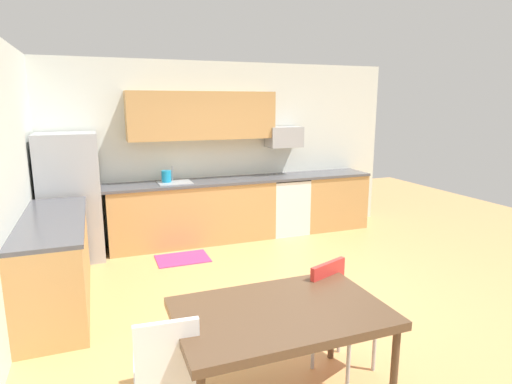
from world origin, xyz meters
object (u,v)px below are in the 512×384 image
object	(u,v)px
chair_far_side	(167,365)
kettle	(166,177)
chair_near_table	(338,308)
refrigerator	(71,197)
oven_range	(286,205)
microwave	(284,137)
dining_table	(281,317)

from	to	relation	value
chair_far_side	kettle	size ratio (longest dim) A/B	4.25
chair_near_table	chair_far_side	size ratio (longest dim) A/B	1.00
refrigerator	oven_range	size ratio (longest dim) A/B	1.87
kettle	refrigerator	bearing A→B (deg)	-174.27
kettle	chair_far_side	bearing A→B (deg)	-99.47
chair_far_side	kettle	xyz separation A→B (m)	(0.63, 3.79, 0.52)
refrigerator	microwave	world-z (taller)	microwave
dining_table	microwave	bearing A→B (deg)	65.34
microwave	chair_far_side	bearing A→B (deg)	-123.36
dining_table	kettle	xyz separation A→B (m)	(-0.13, 3.80, 0.34)
oven_range	dining_table	xyz separation A→B (m)	(-1.77, -3.75, 0.23)
chair_near_table	kettle	world-z (taller)	kettle
chair_far_side	kettle	bearing A→B (deg)	80.53
chair_far_side	dining_table	bearing A→B (deg)	-0.88
dining_table	oven_range	bearing A→B (deg)	64.76
kettle	oven_range	bearing A→B (deg)	-1.51
refrigerator	microwave	bearing A→B (deg)	3.23
refrigerator	dining_table	bearing A→B (deg)	-68.83
oven_range	chair_near_table	bearing A→B (deg)	-108.30
dining_table	kettle	world-z (taller)	kettle
chair_near_table	kettle	distance (m)	3.64
dining_table	chair_far_side	xyz separation A→B (m)	(-0.76, 0.01, -0.18)
refrigerator	kettle	world-z (taller)	refrigerator
microwave	kettle	world-z (taller)	microwave
microwave	kettle	bearing A→B (deg)	-178.49
microwave	chair_far_side	xyz separation A→B (m)	(-2.53, -3.84, -1.05)
oven_range	kettle	size ratio (longest dim) A/B	4.55
chair_far_side	microwave	bearing A→B (deg)	56.64
refrigerator	oven_range	distance (m)	3.22
chair_near_table	refrigerator	bearing A→B (deg)	121.06
kettle	microwave	bearing A→B (deg)	1.51
kettle	dining_table	bearing A→B (deg)	-88.08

